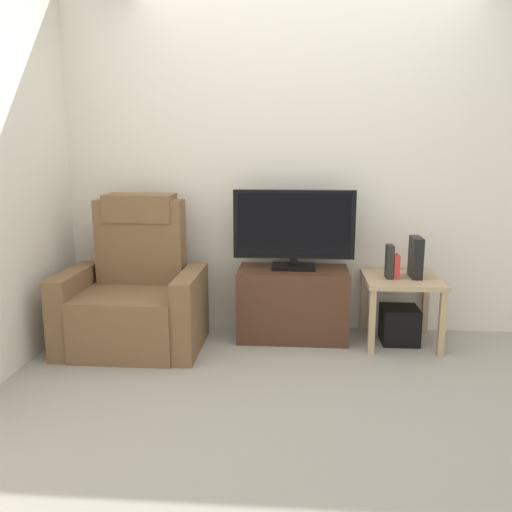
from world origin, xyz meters
TOP-DOWN VIEW (x-y plane):
  - ground_plane at (0.00, 0.00)m, footprint 6.40×6.40m
  - wall_back at (0.00, 1.13)m, footprint 6.40×0.06m
  - tv_stand at (-0.08, 0.86)m, footprint 0.81×0.42m
  - television at (-0.08, 0.88)m, footprint 0.89×0.20m
  - recliner_armchair at (-1.22, 0.63)m, footprint 0.98×0.78m
  - side_table at (0.71, 0.81)m, footprint 0.54×0.54m
  - subwoofer_box at (0.71, 0.81)m, footprint 0.27×0.27m
  - book_leftmost at (0.61, 0.79)m, footprint 0.05×0.12m
  - book_middle at (0.66, 0.79)m, footprint 0.04×0.11m
  - game_console at (0.80, 0.82)m, footprint 0.07×0.20m

SIDE VIEW (x-z plane):
  - ground_plane at x=0.00m, z-range 0.00..0.00m
  - subwoofer_box at x=0.71m, z-range 0.00..0.27m
  - tv_stand at x=-0.08m, z-range 0.00..0.53m
  - recliner_armchair at x=-1.22m, z-range -0.17..0.91m
  - side_table at x=0.71m, z-range 0.17..0.66m
  - book_middle at x=0.66m, z-range 0.49..0.66m
  - book_leftmost at x=0.61m, z-range 0.49..0.73m
  - game_console at x=0.80m, z-range 0.49..0.79m
  - television at x=-0.08m, z-range 0.55..1.13m
  - wall_back at x=0.00m, z-range 0.00..2.60m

